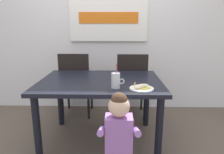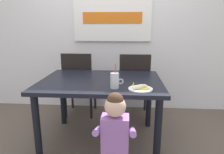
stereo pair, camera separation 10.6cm
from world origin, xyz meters
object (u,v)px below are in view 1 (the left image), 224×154
(dining_table, at_px, (101,88))
(snack_plate, at_px, (142,88))
(dining_chair_left, at_px, (76,81))
(peeled_banana, at_px, (141,86))
(dining_chair_right, at_px, (131,82))
(milk_cup, at_px, (116,81))
(toddler_standing, at_px, (119,129))

(dining_table, distance_m, snack_plate, 0.54)
(dining_chair_left, height_order, snack_plate, dining_chair_left)
(peeled_banana, bearing_deg, dining_table, 140.44)
(dining_chair_right, xyz_separation_m, milk_cup, (-0.22, -0.98, 0.28))
(dining_chair_right, xyz_separation_m, toddler_standing, (-0.20, -1.38, -0.02))
(dining_chair_right, height_order, milk_cup, milk_cup)
(milk_cup, bearing_deg, dining_chair_left, 120.47)
(toddler_standing, xyz_separation_m, peeled_banana, (0.21, 0.36, 0.26))
(peeled_banana, bearing_deg, toddler_standing, -120.77)
(dining_chair_left, relative_size, peeled_banana, 5.51)
(dining_chair_right, bearing_deg, dining_chair_left, -1.51)
(snack_plate, distance_m, peeled_banana, 0.03)
(toddler_standing, relative_size, snack_plate, 3.64)
(snack_plate, bearing_deg, milk_cup, 173.25)
(toddler_standing, xyz_separation_m, snack_plate, (0.22, 0.37, 0.23))
(toddler_standing, distance_m, snack_plate, 0.49)
(dining_table, height_order, dining_chair_left, dining_chair_left)
(dining_chair_right, relative_size, peeled_banana, 5.51)
(dining_chair_left, relative_size, dining_chair_right, 1.00)
(dining_chair_left, relative_size, toddler_standing, 1.15)
(dining_table, relative_size, snack_plate, 5.78)
(dining_table, height_order, milk_cup, milk_cup)
(peeled_banana, bearing_deg, dining_chair_right, 90.91)
(dining_table, bearing_deg, peeled_banana, -39.56)
(dining_table, xyz_separation_m, peeled_banana, (0.41, -0.34, 0.13))
(dining_table, height_order, dining_chair_right, dining_chair_right)
(dining_table, relative_size, dining_chair_left, 1.38)
(toddler_standing, distance_m, milk_cup, 0.50)
(dining_chair_left, distance_m, peeled_banana, 1.35)
(toddler_standing, distance_m, peeled_banana, 0.49)
(dining_chair_left, distance_m, milk_cup, 1.19)
(dining_table, distance_m, peeled_banana, 0.55)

